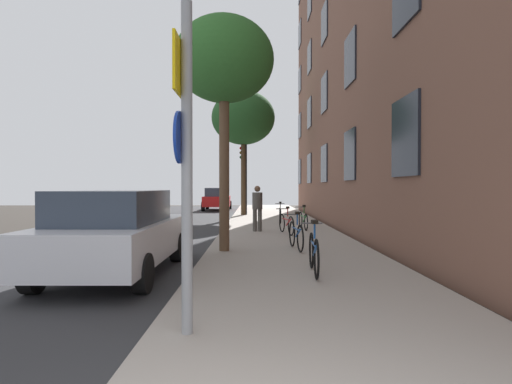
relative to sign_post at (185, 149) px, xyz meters
name	(u,v)px	position (x,y,z in m)	size (l,w,h in m)	color
ground_plane	(191,228)	(-1.84, 12.33, -2.11)	(41.80, 41.80, 0.00)	#332D28
road_asphalt	(140,228)	(-3.94, 12.33, -2.10)	(7.00, 38.00, 0.01)	#2D2D30
sidewalk	(276,227)	(1.66, 12.33, -2.05)	(4.20, 38.00, 0.12)	#9E9389
building_facade	(342,14)	(4.26, 11.83, 6.49)	(0.56, 27.00, 17.17)	brown
sign_post	(185,149)	(0.00, 0.00, 0.00)	(0.15, 0.60, 3.56)	gray
traffic_light	(244,167)	(0.19, 18.70, 0.73)	(0.43, 0.24, 3.98)	black
tree_near	(224,62)	(0.01, 5.67, 2.68)	(2.46, 2.46, 5.76)	brown
tree_far	(243,118)	(0.14, 18.64, 3.50)	(3.59, 3.59, 7.03)	#4C3823
bicycle_0	(314,252)	(1.83, 3.00, -1.60)	(0.42, 1.65, 0.99)	black
bicycle_1	(296,235)	(1.81, 5.86, -1.61)	(0.42, 1.64, 0.96)	black
bicycle_2	(286,223)	(1.83, 9.24, -1.63)	(0.51, 1.68, 0.93)	black
bicycle_3	(303,220)	(2.58, 10.70, -1.63)	(0.42, 1.69, 0.92)	black
bicycle_4	(280,214)	(1.91, 13.58, -1.62)	(0.42, 1.65, 0.93)	black
pedestrian_0	(257,205)	(0.86, 10.06, -1.06)	(0.46, 0.46, 1.62)	#4C4742
car_0	(116,232)	(-1.89, 3.39, -1.26)	(1.96, 4.39, 1.62)	silver
car_1	(217,199)	(-1.95, 25.14, -1.26)	(2.04, 4.18, 1.62)	red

